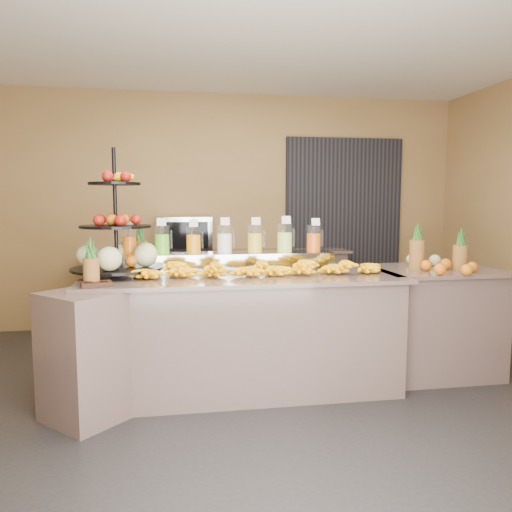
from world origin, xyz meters
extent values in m
plane|color=black|center=(0.00, 0.00, 0.00)|extent=(6.00, 6.00, 0.00)
cube|color=olive|center=(0.00, 2.51, 1.40)|extent=(6.00, 0.02, 2.80)
cube|color=silver|center=(0.00, 0.00, 2.81)|extent=(6.00, 5.00, 0.02)
cube|color=black|center=(1.60, 2.46, 1.20)|extent=(1.50, 0.06, 2.20)
cube|color=gray|center=(0.00, 0.30, 0.45)|extent=(2.40, 0.90, 0.90)
cube|color=gray|center=(0.00, 0.30, 0.92)|extent=(2.50, 1.00, 0.03)
cube|color=gray|center=(-1.15, -0.10, 0.45)|extent=(0.71, 0.71, 0.90)
cube|color=gray|center=(1.70, 0.40, 0.45)|extent=(1.00, 0.80, 0.90)
cube|color=gray|center=(1.70, 0.40, 0.92)|extent=(1.08, 0.88, 0.03)
cube|color=gray|center=(0.00, 2.25, 0.45)|extent=(3.00, 0.50, 0.90)
cube|color=gray|center=(0.00, 2.25, 0.92)|extent=(3.10, 0.55, 0.03)
cube|color=gray|center=(-0.11, 0.58, 1.01)|extent=(1.85, 0.30, 0.15)
cylinder|color=silver|center=(-0.89, 0.58, 1.19)|extent=(0.12, 0.12, 0.21)
cylinder|color=orange|center=(-0.89, 0.58, 1.15)|extent=(0.11, 0.11, 0.15)
cylinder|color=gray|center=(-0.91, 0.59, 1.24)|extent=(0.01, 0.01, 0.25)
cube|color=white|center=(-0.89, 0.53, 1.32)|extent=(0.07, 0.02, 0.06)
cylinder|color=silver|center=(-0.63, 0.58, 1.20)|extent=(0.13, 0.13, 0.24)
cylinder|color=#53B01A|center=(-0.63, 0.58, 1.16)|extent=(0.12, 0.12, 0.16)
cylinder|color=gray|center=(-0.65, 0.59, 1.25)|extent=(0.01, 0.01, 0.28)
cube|color=white|center=(-0.63, 0.52, 1.35)|extent=(0.08, 0.02, 0.06)
cylinder|color=silver|center=(-0.37, 0.58, 1.19)|extent=(0.12, 0.12, 0.22)
cylinder|color=orange|center=(-0.37, 0.58, 1.16)|extent=(0.11, 0.11, 0.15)
cylinder|color=gray|center=(-0.39, 0.59, 1.24)|extent=(0.01, 0.01, 0.27)
cube|color=white|center=(-0.37, 0.52, 1.33)|extent=(0.07, 0.02, 0.06)
cylinder|color=silver|center=(-0.11, 0.58, 1.20)|extent=(0.13, 0.13, 0.24)
cylinder|color=silver|center=(-0.11, 0.58, 1.16)|extent=(0.12, 0.12, 0.16)
cylinder|color=gray|center=(-0.13, 0.59, 1.25)|extent=(0.01, 0.01, 0.28)
cube|color=white|center=(-0.11, 0.52, 1.35)|extent=(0.08, 0.02, 0.06)
cylinder|color=silver|center=(0.15, 0.58, 1.20)|extent=(0.13, 0.13, 0.24)
cylinder|color=gold|center=(0.15, 0.58, 1.16)|extent=(0.12, 0.12, 0.16)
cylinder|color=gray|center=(0.13, 0.59, 1.25)|extent=(0.01, 0.01, 0.28)
cube|color=white|center=(0.15, 0.52, 1.35)|extent=(0.08, 0.02, 0.06)
cylinder|color=silver|center=(0.41, 0.58, 1.20)|extent=(0.13, 0.13, 0.24)
cylinder|color=#AADF53|center=(0.41, 0.58, 1.16)|extent=(0.12, 0.12, 0.17)
cylinder|color=gray|center=(0.39, 0.59, 1.26)|extent=(0.01, 0.01, 0.29)
cube|color=white|center=(0.41, 0.52, 1.36)|extent=(0.08, 0.02, 0.07)
cylinder|color=silver|center=(0.67, 0.58, 1.19)|extent=(0.12, 0.12, 0.23)
cylinder|color=#D54E03|center=(0.67, 0.58, 1.16)|extent=(0.12, 0.12, 0.16)
cylinder|color=gray|center=(0.65, 0.59, 1.25)|extent=(0.01, 0.01, 0.27)
cube|color=white|center=(0.67, 0.52, 1.34)|extent=(0.07, 0.02, 0.06)
ellipsoid|color=#F9B40C|center=(-0.73, 0.26, 0.98)|extent=(0.23, 0.18, 0.10)
ellipsoid|color=#F9B40C|center=(-0.49, 0.26, 0.98)|extent=(0.23, 0.18, 0.10)
ellipsoid|color=#F9B40C|center=(-0.24, 0.26, 0.98)|extent=(0.23, 0.18, 0.10)
ellipsoid|color=#F9B40C|center=(0.00, 0.26, 0.98)|extent=(0.23, 0.18, 0.10)
ellipsoid|color=#F9B40C|center=(0.25, 0.26, 0.98)|extent=(0.23, 0.18, 0.10)
ellipsoid|color=#F9B40C|center=(0.49, 0.26, 0.98)|extent=(0.23, 0.18, 0.10)
ellipsoid|color=#F9B40C|center=(0.74, 0.26, 0.98)|extent=(0.23, 0.18, 0.10)
ellipsoid|color=#F9B40C|center=(0.98, 0.26, 0.98)|extent=(0.23, 0.18, 0.10)
ellipsoid|color=#F9B40C|center=(-0.56, 0.26, 1.05)|extent=(0.20, 0.16, 0.09)
ellipsoid|color=#F9B40C|center=(-0.22, 0.26, 1.05)|extent=(0.20, 0.16, 0.09)
ellipsoid|color=#F9B40C|center=(0.13, 0.26, 1.05)|extent=(0.20, 0.16, 0.09)
ellipsoid|color=#F9B40C|center=(0.47, 0.26, 1.05)|extent=(0.20, 0.16, 0.09)
ellipsoid|color=#F9B40C|center=(0.81, 0.26, 1.05)|extent=(0.20, 0.16, 0.09)
cylinder|color=black|center=(-0.98, 0.43, 1.43)|extent=(0.04, 0.04, 1.00)
cylinder|color=black|center=(-0.98, 0.43, 0.99)|extent=(0.90, 0.90, 0.02)
cylinder|color=black|center=(-0.98, 0.43, 1.32)|extent=(0.71, 0.71, 0.02)
cylinder|color=black|center=(-0.98, 0.43, 1.65)|extent=(0.51, 0.51, 0.02)
sphere|color=beige|center=(-0.76, 0.43, 1.09)|extent=(0.19, 0.19, 0.19)
sphere|color=maroon|center=(-0.83, 0.43, 1.37)|extent=(0.09, 0.09, 0.09)
sphere|color=orange|center=(-1.10, 0.43, 1.05)|extent=(0.10, 0.10, 0.10)
cube|color=black|center=(-1.07, -0.07, 0.95)|extent=(0.23, 0.20, 0.03)
cylinder|color=brown|center=(-1.11, -0.01, 1.02)|extent=(0.11, 0.11, 0.19)
cone|color=#1D4D19|center=(-1.11, -0.01, 1.20)|extent=(0.06, 0.06, 0.16)
cylinder|color=brown|center=(-0.82, 0.69, 1.05)|extent=(0.13, 0.13, 0.25)
cone|color=#1D4D19|center=(-0.82, 0.69, 1.26)|extent=(0.07, 0.07, 0.16)
cylinder|color=brown|center=(1.54, 0.40, 1.06)|extent=(0.14, 0.14, 0.25)
cylinder|color=brown|center=(1.88, 0.29, 1.03)|extent=(0.13, 0.13, 0.21)
ellipsoid|color=orange|center=(1.70, 0.14, 0.98)|extent=(0.38, 0.25, 0.09)
cube|color=gray|center=(-0.40, 2.25, 1.13)|extent=(0.63, 0.46, 0.41)
camera|label=1|loc=(-0.55, -3.61, 1.52)|focal=35.00mm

